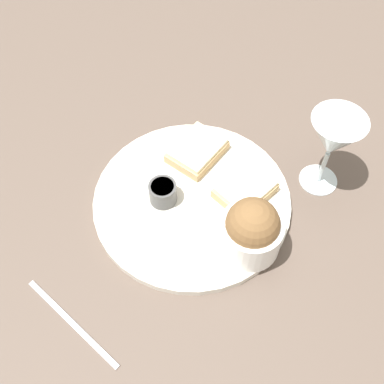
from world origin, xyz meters
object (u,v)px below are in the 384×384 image
at_px(cheese_toast_far, 245,189).
at_px(fork, 72,323).
at_px(cheese_toast_near, 197,150).
at_px(salad_bowl, 251,230).
at_px(wine_glass, 333,140).
at_px(sauce_ramekin, 163,192).

relative_size(cheese_toast_far, fork, 0.52).
bearing_deg(cheese_toast_near, salad_bowl, -103.73).
distance_m(cheese_toast_near, wine_glass, 0.23).
bearing_deg(cheese_toast_far, wine_glass, -21.83).
relative_size(sauce_ramekin, wine_glass, 0.30).
xyz_separation_m(cheese_toast_far, wine_glass, (0.13, -0.05, 0.08)).
bearing_deg(cheese_toast_far, cheese_toast_near, 96.21).
bearing_deg(wine_glass, cheese_toast_near, 130.29).
bearing_deg(salad_bowl, wine_glass, 7.87).
relative_size(cheese_toast_near, wine_glass, 0.72).
height_order(salad_bowl, wine_glass, wine_glass).
height_order(cheese_toast_near, wine_glass, wine_glass).
bearing_deg(fork, salad_bowl, -12.98).
bearing_deg(sauce_ramekin, wine_glass, -27.46).
height_order(sauce_ramekin, wine_glass, wine_glass).
height_order(cheese_toast_far, wine_glass, wine_glass).
bearing_deg(sauce_ramekin, cheese_toast_far, -33.12).
xyz_separation_m(cheese_toast_far, fork, (-0.34, -0.01, -0.02)).
distance_m(salad_bowl, wine_glass, 0.19).
bearing_deg(cheese_toast_near, fork, -159.03).
relative_size(cheese_toast_far, wine_glass, 0.64).
xyz_separation_m(sauce_ramekin, fork, (-0.22, -0.09, -0.03)).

